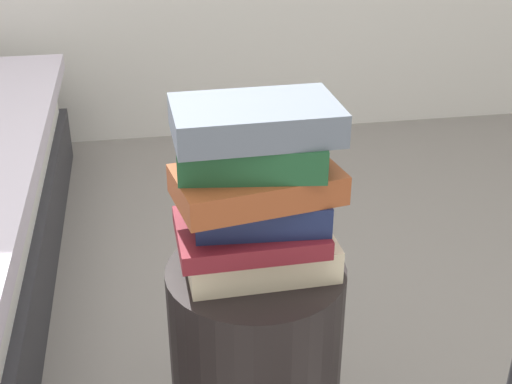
{
  "coord_description": "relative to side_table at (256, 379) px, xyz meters",
  "views": [
    {
      "loc": [
        -0.18,
        -1.04,
        1.23
      ],
      "look_at": [
        0.0,
        0.0,
        0.69
      ],
      "focal_mm": 48.2,
      "sensor_mm": 36.0,
      "label": 1
    }
  ],
  "objects": [
    {
      "name": "book_navy",
      "position": [
        0.01,
        0.01,
        0.39
      ],
      "size": [
        0.24,
        0.17,
        0.06
      ],
      "primitive_type": "cube",
      "rotation": [
        0.0,
        0.0,
        -0.07
      ],
      "color": "#19234C",
      "rests_on": "book_maroon"
    },
    {
      "name": "book_cream",
      "position": [
        0.01,
        0.0,
        0.3
      ],
      "size": [
        0.27,
        0.16,
        0.06
      ],
      "primitive_type": "cube",
      "rotation": [
        0.0,
        0.0,
        0.03
      ],
      "color": "beige",
      "rests_on": "side_table"
    },
    {
      "name": "book_slate",
      "position": [
        0.0,
        0.01,
        0.55
      ],
      "size": [
        0.28,
        0.18,
        0.06
      ],
      "primitive_type": "cube",
      "rotation": [
        0.0,
        0.0,
        0.02
      ],
      "color": "slate",
      "rests_on": "book_forest"
    },
    {
      "name": "book_rust",
      "position": [
        -0.0,
        -0.01,
        0.44
      ],
      "size": [
        0.3,
        0.2,
        0.05
      ],
      "primitive_type": "cube",
      "rotation": [
        0.0,
        0.0,
        0.18
      ],
      "color": "#994723",
      "rests_on": "book_navy"
    },
    {
      "name": "side_table",
      "position": [
        0.0,
        0.0,
        0.0
      ],
      "size": [
        0.34,
        0.34,
        0.53
      ],
      "primitive_type": "cylinder",
      "color": "black",
      "rests_on": "ground_plane"
    },
    {
      "name": "book_maroon",
      "position": [
        -0.01,
        0.0,
        0.34
      ],
      "size": [
        0.26,
        0.19,
        0.03
      ],
      "primitive_type": "cube",
      "rotation": [
        0.0,
        0.0,
        0.02
      ],
      "color": "maroon",
      "rests_on": "book_cream"
    },
    {
      "name": "book_forest",
      "position": [
        -0.01,
        0.01,
        0.5
      ],
      "size": [
        0.26,
        0.19,
        0.06
      ],
      "primitive_type": "cube",
      "rotation": [
        0.0,
        0.0,
        -0.14
      ],
      "color": "#1E512D",
      "rests_on": "book_rust"
    }
  ]
}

